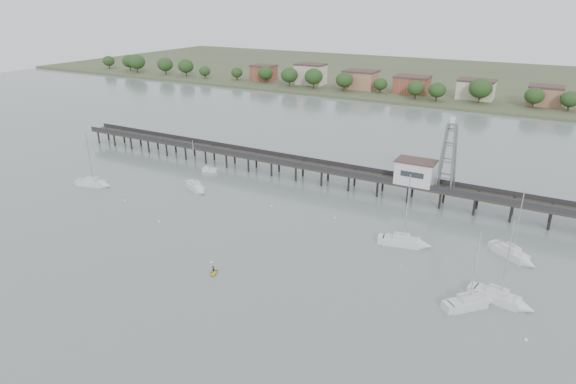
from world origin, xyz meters
name	(u,v)px	position (x,y,z in m)	size (l,w,h in m)	color
ground_plane	(128,308)	(0.00, 0.00, 0.00)	(500.00, 500.00, 0.00)	slate
pier	(312,166)	(0.00, 60.00, 3.79)	(150.00, 5.00, 5.50)	#2D2823
pier_building	(415,172)	(25.00, 60.00, 6.67)	(8.40, 5.40, 5.30)	silver
lattice_tower	(448,157)	(31.50, 60.00, 11.10)	(3.20, 3.20, 15.50)	slate
sailboat_c	(409,243)	(30.41, 38.49, 0.64)	(9.10, 4.35, 14.43)	silver
sailboat_d	(507,301)	(47.92, 27.63, 0.64)	(8.87, 3.94, 14.12)	silver
sailboat_b	(197,188)	(-20.33, 41.02, 0.65)	(7.77, 5.35, 12.59)	silver
sailboat_a	(97,184)	(-43.28, 31.75, 0.64)	(8.66, 4.33, 13.75)	silver
sailboat_e	(516,256)	(47.87, 42.43, 0.64)	(8.18, 6.68, 13.66)	silver
sailboat_f	(474,302)	(43.79, 24.84, 0.64)	(7.00, 7.11, 12.81)	silver
white_tender	(209,170)	(-26.35, 53.34, 0.46)	(4.17, 2.79, 1.50)	silver
yellow_dinghy	(214,274)	(5.23, 13.54, 0.00)	(1.68, 0.49, 2.36)	yellow
dinghy_occupant	(214,274)	(5.23, 13.54, 0.00)	(0.46, 1.25, 0.30)	black
mooring_buoys	(274,234)	(6.73, 30.29, 0.08)	(82.36, 27.15, 0.39)	beige
far_shore	(458,79)	(0.36, 239.58, 0.95)	(500.00, 170.00, 10.40)	#475133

